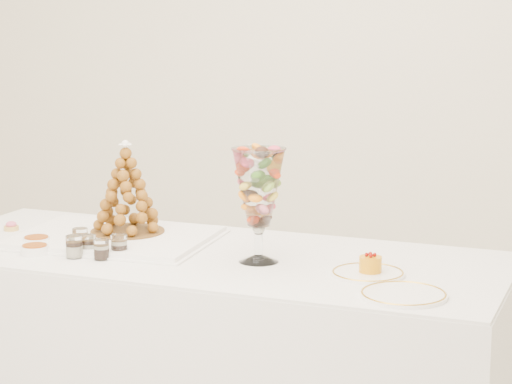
% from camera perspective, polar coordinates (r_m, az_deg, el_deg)
% --- Properties ---
extents(buffet_table, '(2.06, 0.88, 0.77)m').
position_cam_1_polar(buffet_table, '(3.51, -2.82, -9.65)').
color(buffet_table, white).
rests_on(buffet_table, ground).
extents(lace_tray, '(0.69, 0.53, 0.02)m').
position_cam_1_polar(lace_tray, '(3.60, -8.09, -2.59)').
color(lace_tray, white).
rests_on(lace_tray, buffet_table).
extents(macaron_vase, '(0.17, 0.17, 0.37)m').
position_cam_1_polar(macaron_vase, '(3.23, 0.16, 0.18)').
color(macaron_vase, white).
rests_on(macaron_vase, buffet_table).
extents(cake_plate, '(0.23, 0.23, 0.01)m').
position_cam_1_polar(cake_plate, '(3.14, 6.41, -4.66)').
color(cake_plate, white).
rests_on(cake_plate, buffet_table).
extents(spare_plate, '(0.25, 0.25, 0.01)m').
position_cam_1_polar(spare_plate, '(2.93, 8.43, -5.84)').
color(spare_plate, white).
rests_on(spare_plate, buffet_table).
extents(pink_tart, '(0.06, 0.06, 0.04)m').
position_cam_1_polar(pink_tart, '(3.83, -13.81, -1.92)').
color(pink_tart, tan).
rests_on(pink_tart, buffet_table).
extents(verrine_a, '(0.06, 0.06, 0.07)m').
position_cam_1_polar(verrine_a, '(3.50, -10.01, -2.63)').
color(verrine_a, white).
rests_on(verrine_a, buffet_table).
extents(verrine_b, '(0.05, 0.05, 0.07)m').
position_cam_1_polar(verrine_b, '(3.41, -9.55, -2.99)').
color(verrine_b, white).
rests_on(verrine_b, buffet_table).
extents(verrine_c, '(0.06, 0.06, 0.07)m').
position_cam_1_polar(verrine_c, '(3.38, -7.83, -3.03)').
color(verrine_c, white).
rests_on(verrine_c, buffet_table).
extents(verrine_d, '(0.07, 0.07, 0.08)m').
position_cam_1_polar(verrine_d, '(3.38, -10.35, -3.09)').
color(verrine_d, white).
rests_on(verrine_d, buffet_table).
extents(verrine_e, '(0.06, 0.06, 0.07)m').
position_cam_1_polar(verrine_e, '(3.34, -8.82, -3.27)').
color(verrine_e, white).
rests_on(verrine_e, buffet_table).
extents(ramekin_back, '(0.09, 0.09, 0.03)m').
position_cam_1_polar(ramekin_back, '(3.57, -12.43, -2.78)').
color(ramekin_back, white).
rests_on(ramekin_back, buffet_table).
extents(ramekin_front, '(0.09, 0.09, 0.03)m').
position_cam_1_polar(ramekin_front, '(3.46, -12.53, -3.25)').
color(ramekin_front, white).
rests_on(ramekin_front, buffet_table).
extents(croquembouche, '(0.28, 0.28, 0.33)m').
position_cam_1_polar(croquembouche, '(3.60, -7.41, 0.24)').
color(croquembouche, brown).
rests_on(croquembouche, lace_tray).
extents(mousse_cake, '(0.07, 0.07, 0.06)m').
position_cam_1_polar(mousse_cake, '(3.13, 6.56, -4.11)').
color(mousse_cake, orange).
rests_on(mousse_cake, cake_plate).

